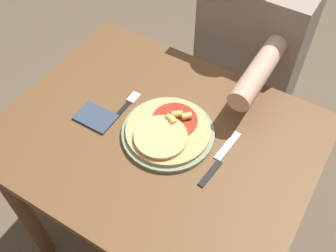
% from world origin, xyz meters
% --- Properties ---
extents(ground_plane, '(8.00, 8.00, 0.00)m').
position_xyz_m(ground_plane, '(0.00, 0.00, 0.00)').
color(ground_plane, brown).
extents(dining_table, '(0.92, 0.73, 0.78)m').
position_xyz_m(dining_table, '(0.00, 0.00, 0.63)').
color(dining_table, brown).
rests_on(dining_table, ground_plane).
extents(plate, '(0.28, 0.28, 0.01)m').
position_xyz_m(plate, '(0.03, 0.02, 0.79)').
color(plate, gray).
rests_on(plate, dining_table).
extents(pizza, '(0.25, 0.25, 0.04)m').
position_xyz_m(pizza, '(0.03, 0.01, 0.80)').
color(pizza, tan).
rests_on(pizza, plate).
extents(fork, '(0.03, 0.18, 0.00)m').
position_xyz_m(fork, '(-0.14, 0.04, 0.78)').
color(fork, black).
rests_on(fork, dining_table).
extents(knife, '(0.03, 0.22, 0.00)m').
position_xyz_m(knife, '(0.20, 0.02, 0.78)').
color(knife, black).
rests_on(knife, dining_table).
extents(napkin, '(0.12, 0.08, 0.01)m').
position_xyz_m(napkin, '(-0.20, -0.04, 0.78)').
color(napkin, '#38475B').
rests_on(napkin, dining_table).
extents(person_diner, '(0.38, 0.52, 1.18)m').
position_xyz_m(person_diner, '(0.07, 0.56, 0.69)').
color(person_diner, '#2D2D38').
rests_on(person_diner, ground_plane).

